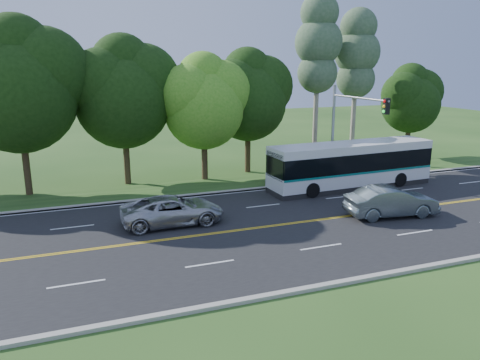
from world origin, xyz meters
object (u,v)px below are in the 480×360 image
object	(u,v)px
transit_bus	(351,166)
suv	(173,210)
traffic_signal	(348,121)
sedan	(391,202)

from	to	relation	value
transit_bus	suv	world-z (taller)	transit_bus
traffic_signal	sedan	distance (m)	7.36
traffic_signal	suv	size ratio (longest dim) A/B	1.27
sedan	transit_bus	bearing A→B (deg)	-5.01
suv	traffic_signal	bearing A→B (deg)	-75.45
transit_bus	suv	xyz separation A→B (m)	(-13.29, -3.22, -0.79)
transit_bus	suv	distance (m)	13.70
suv	sedan	bearing A→B (deg)	-103.73
sedan	suv	distance (m)	12.27
traffic_signal	sedan	xyz separation A→B (m)	(-0.96, -6.23, -3.80)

